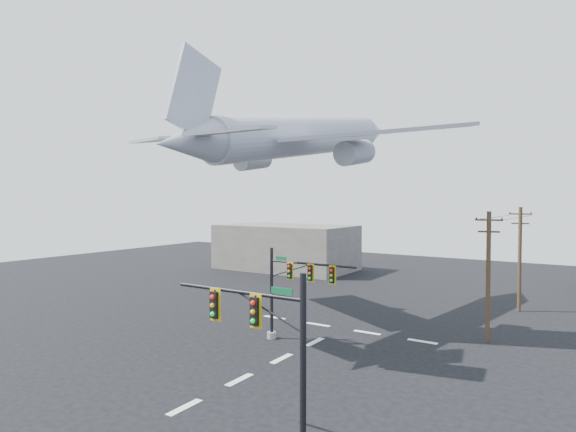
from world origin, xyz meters
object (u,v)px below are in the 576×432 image
Objects in this scene: utility_pole_b at (520,257)px; airliner at (301,137)px; signal_mast_far at (291,289)px; signal_mast_near at (273,355)px; utility_pole_a at (488,274)px.

airliner is at bearing -146.63° from utility_pole_b.
airliner reaches higher than signal_mast_far.
signal_mast_near is 30.42m from utility_pole_b.
utility_pole_b reaches higher than signal_mast_near.
airliner reaches higher than signal_mast_near.
airliner is at bearing 118.35° from signal_mast_near.
airliner is at bearing 174.87° from utility_pole_a.
utility_pole_a reaches higher than signal_mast_far.
utility_pole_a is 17.04m from airliner.
utility_pole_a is 0.30× the size of airliner.
utility_pole_a is 0.98× the size of utility_pole_b.
signal_mast_far is 0.23× the size of airliner.
utility_pole_a is at bearing 33.74° from signal_mast_far.
signal_mast_far is 21.41m from utility_pole_b.
signal_mast_near is 19.76m from utility_pole_a.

